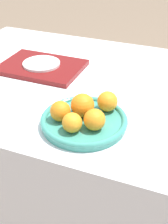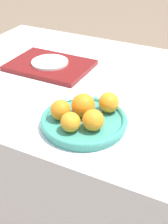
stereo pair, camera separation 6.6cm
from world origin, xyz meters
name	(u,v)px [view 2 (the right image)]	position (x,y,z in m)	size (l,w,h in m)	color
ground_plane	(96,214)	(0.00, 0.00, 0.00)	(12.00, 12.00, 0.00)	#7A6651
table	(98,159)	(0.00, 0.00, 0.39)	(1.43, 0.94, 0.78)	white
fruit_platter	(84,121)	(0.07, -0.28, 0.79)	(0.28, 0.28, 0.03)	teal
orange_0	(83,105)	(0.05, -0.25, 0.84)	(0.08, 0.08, 0.08)	orange
orange_1	(93,120)	(0.11, -0.31, 0.83)	(0.07, 0.07, 0.07)	orange
orange_2	(60,110)	(0.00, -0.30, 0.83)	(0.06, 0.06, 0.06)	orange
orange_3	(109,102)	(0.12, -0.20, 0.83)	(0.07, 0.07, 0.07)	orange
orange_4	(71,122)	(0.06, -0.34, 0.83)	(0.06, 0.06, 0.06)	orange
serving_tray	(50,65)	(-0.25, 0.04, 0.79)	(0.34, 0.25, 0.02)	maroon
side_plate	(50,62)	(-0.25, 0.04, 0.80)	(0.16, 0.16, 0.01)	white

